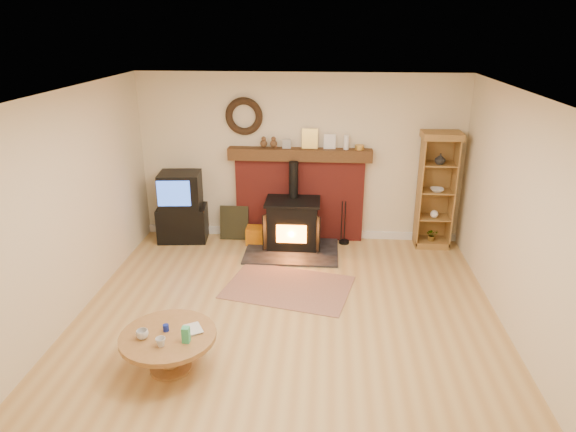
# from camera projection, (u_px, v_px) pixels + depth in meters

# --- Properties ---
(ground) EXTENTS (5.50, 5.50, 0.00)m
(ground) POSITION_uv_depth(u_px,v_px,m) (285.00, 329.00, 5.85)
(ground) COLOR tan
(ground) RESTS_ON ground
(room_shell) EXTENTS (5.02, 5.52, 2.61)m
(room_shell) POSITION_uv_depth(u_px,v_px,m) (284.00, 183.00, 5.33)
(room_shell) COLOR beige
(room_shell) RESTS_ON ground
(chimney_breast) EXTENTS (2.20, 0.22, 1.78)m
(chimney_breast) POSITION_uv_depth(u_px,v_px,m) (300.00, 191.00, 8.05)
(chimney_breast) COLOR maroon
(chimney_breast) RESTS_ON ground
(wood_stove) EXTENTS (1.40, 1.00, 1.32)m
(wood_stove) POSITION_uv_depth(u_px,v_px,m) (293.00, 225.00, 7.84)
(wood_stove) COLOR black
(wood_stove) RESTS_ON ground
(area_rug) EXTENTS (1.79, 1.42, 0.01)m
(area_rug) POSITION_uv_depth(u_px,v_px,m) (288.00, 287.00, 6.76)
(area_rug) COLOR brown
(area_rug) RESTS_ON ground
(tv_unit) EXTENTS (0.80, 0.60, 1.11)m
(tv_unit) POSITION_uv_depth(u_px,v_px,m) (182.00, 208.00, 8.10)
(tv_unit) COLOR black
(tv_unit) RESTS_ON ground
(curio_cabinet) EXTENTS (0.58, 0.42, 1.79)m
(curio_cabinet) POSITION_uv_depth(u_px,v_px,m) (436.00, 190.00, 7.75)
(curio_cabinet) COLOR olive
(curio_cabinet) RESTS_ON ground
(firelog_box) EXTENTS (0.42, 0.27, 0.26)m
(firelog_box) POSITION_uv_depth(u_px,v_px,m) (260.00, 235.00, 8.08)
(firelog_box) COLOR #E6A809
(firelog_box) RESTS_ON ground
(leaning_painting) EXTENTS (0.45, 0.12, 0.54)m
(leaning_painting) POSITION_uv_depth(u_px,v_px,m) (234.00, 223.00, 8.20)
(leaning_painting) COLOR black
(leaning_painting) RESTS_ON ground
(fire_tools) EXTENTS (0.16, 0.16, 0.70)m
(fire_tools) POSITION_uv_depth(u_px,v_px,m) (344.00, 237.00, 8.09)
(fire_tools) COLOR black
(fire_tools) RESTS_ON ground
(coffee_table) EXTENTS (0.95, 0.95, 0.57)m
(coffee_table) POSITION_uv_depth(u_px,v_px,m) (168.00, 341.00, 5.06)
(coffee_table) COLOR brown
(coffee_table) RESTS_ON ground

